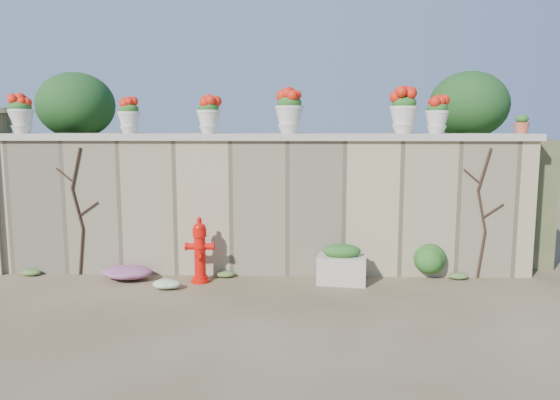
{
  "coord_description": "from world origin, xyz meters",
  "views": [
    {
      "loc": [
        0.54,
        -6.26,
        2.25
      ],
      "look_at": [
        0.31,
        1.4,
        1.17
      ],
      "focal_mm": 35.0,
      "sensor_mm": 36.0,
      "label": 1
    }
  ],
  "objects_px": {
    "planter_box": "(342,265)",
    "fire_hydrant": "(200,250)",
    "urn_pot_0": "(21,114)",
    "terracotta_pot": "(522,125)"
  },
  "relations": [
    {
      "from": "planter_box",
      "to": "urn_pot_0",
      "type": "bearing_deg",
      "value": -178.09
    },
    {
      "from": "planter_box",
      "to": "urn_pot_0",
      "type": "xyz_separation_m",
      "value": [
        -4.74,
        0.54,
        2.12
      ]
    },
    {
      "from": "fire_hydrant",
      "to": "terracotta_pot",
      "type": "xyz_separation_m",
      "value": [
        4.62,
        0.55,
        1.75
      ]
    },
    {
      "from": "fire_hydrant",
      "to": "urn_pot_0",
      "type": "bearing_deg",
      "value": 168.53
    },
    {
      "from": "planter_box",
      "to": "terracotta_pot",
      "type": "xyz_separation_m",
      "value": [
        2.61,
        0.54,
        1.96
      ]
    },
    {
      "from": "urn_pot_0",
      "to": "terracotta_pot",
      "type": "relative_size",
      "value": 2.17
    },
    {
      "from": "fire_hydrant",
      "to": "terracotta_pot",
      "type": "distance_m",
      "value": 4.97
    },
    {
      "from": "urn_pot_0",
      "to": "terracotta_pot",
      "type": "height_order",
      "value": "urn_pot_0"
    },
    {
      "from": "planter_box",
      "to": "fire_hydrant",
      "type": "bearing_deg",
      "value": -171.46
    },
    {
      "from": "fire_hydrant",
      "to": "urn_pot_0",
      "type": "height_order",
      "value": "urn_pot_0"
    }
  ]
}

